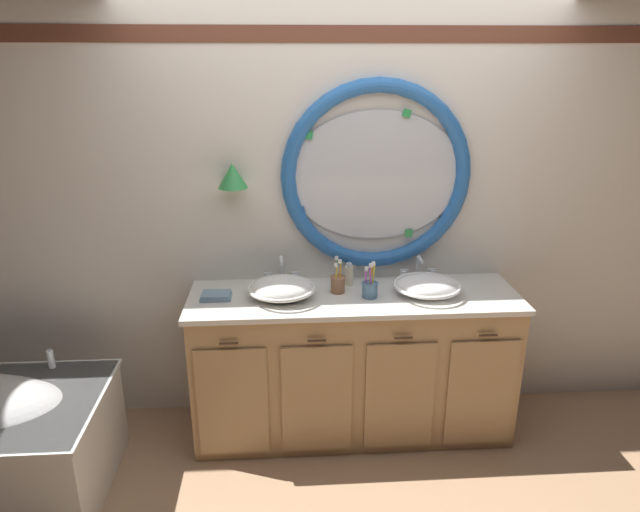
% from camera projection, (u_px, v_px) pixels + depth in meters
% --- Properties ---
extents(ground_plane, '(14.00, 14.00, 0.00)m').
position_uv_depth(ground_plane, '(350.00, 455.00, 3.31)').
color(ground_plane, tan).
extents(back_wall_assembly, '(6.40, 0.26, 2.60)m').
position_uv_depth(back_wall_assembly, '(345.00, 211.00, 3.42)').
color(back_wall_assembly, silver).
rests_on(back_wall_assembly, ground_plane).
extents(vanity_counter, '(1.91, 0.59, 0.91)m').
position_uv_depth(vanity_counter, '(353.00, 363.00, 3.42)').
color(vanity_counter, tan).
rests_on(vanity_counter, ground_plane).
extents(sink_basin_left, '(0.39, 0.39, 0.13)m').
position_uv_depth(sink_basin_left, '(282.00, 288.00, 3.19)').
color(sink_basin_left, white).
rests_on(sink_basin_left, vanity_counter).
extents(sink_basin_right, '(0.39, 0.39, 0.11)m').
position_uv_depth(sink_basin_right, '(427.00, 285.00, 3.25)').
color(sink_basin_right, white).
rests_on(sink_basin_right, vanity_counter).
extents(faucet_set_left, '(0.22, 0.14, 0.18)m').
position_uv_depth(faucet_set_left, '(282.00, 273.00, 3.40)').
color(faucet_set_left, silver).
rests_on(faucet_set_left, vanity_counter).
extents(faucet_set_right, '(0.23, 0.12, 0.16)m').
position_uv_depth(faucet_set_right, '(418.00, 271.00, 3.46)').
color(faucet_set_right, silver).
rests_on(faucet_set_right, vanity_counter).
extents(toothbrush_holder_left, '(0.09, 0.09, 0.22)m').
position_uv_depth(toothbrush_holder_left, '(338.00, 283.00, 3.28)').
color(toothbrush_holder_left, '#996647').
rests_on(toothbrush_holder_left, vanity_counter).
extents(toothbrush_holder_right, '(0.10, 0.10, 0.21)m').
position_uv_depth(toothbrush_holder_right, '(370.00, 288.00, 3.22)').
color(toothbrush_holder_right, slate).
rests_on(toothbrush_holder_right, vanity_counter).
extents(soap_dispenser, '(0.05, 0.06, 0.15)m').
position_uv_depth(soap_dispenser, '(349.00, 275.00, 3.38)').
color(soap_dispenser, '#EFE5C6').
rests_on(soap_dispenser, vanity_counter).
extents(folded_hand_towel, '(0.17, 0.13, 0.03)m').
position_uv_depth(folded_hand_towel, '(216.00, 296.00, 3.21)').
color(folded_hand_towel, '#7593A8').
rests_on(folded_hand_towel, vanity_counter).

